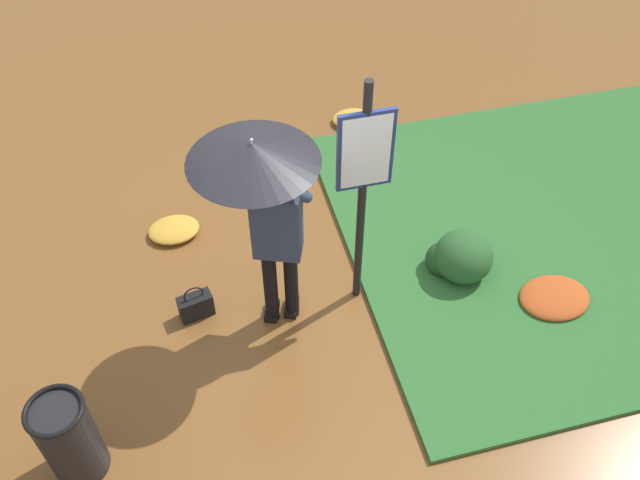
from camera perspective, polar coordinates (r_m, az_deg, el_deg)
name	(u,v)px	position (r m, az deg, el deg)	size (l,w,h in m)	color
ground_plane	(313,300)	(6.29, -0.63, -5.00)	(18.00, 18.00, 0.00)	brown
grass_verge	(584,224)	(7.40, 21.10, 1.24)	(4.80, 4.00, 0.05)	#2D662D
person_with_umbrella	(264,190)	(5.03, -4.67, 4.19)	(0.96, 0.96, 2.04)	black
info_sign_post	(364,176)	(5.30, 3.65, 5.33)	(0.44, 0.07, 2.30)	black
handbag	(196,305)	(6.19, -10.29, -5.38)	(0.32, 0.20, 0.37)	black
trash_bin	(69,439)	(5.38, -20.13, -15.24)	(0.42, 0.42, 0.83)	black
shrub_cluster	(459,257)	(6.46, 11.52, -1.39)	(0.59, 0.54, 0.49)	#285628
leaf_pile_near_person	(174,230)	(6.96, -12.05, 0.85)	(0.51, 0.40, 0.11)	gold
leaf_pile_by_bench	(352,119)	(8.19, 2.71, 10.05)	(0.48, 0.38, 0.11)	gold
leaf_pile_far_path	(554,298)	(6.57, 18.91, -4.57)	(0.65, 0.52, 0.14)	#B74C1E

